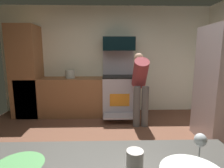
# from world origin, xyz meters

# --- Properties ---
(ground_plane) EXTENTS (5.20, 4.80, 0.02)m
(ground_plane) POSITION_xyz_m (0.00, 0.00, -0.01)
(ground_plane) COLOR brown
(wall_back) EXTENTS (5.20, 0.12, 2.60)m
(wall_back) POSITION_xyz_m (0.00, 2.34, 1.30)
(wall_back) COLOR silver
(wall_back) RESTS_ON ground
(lower_cabinet_run) EXTENTS (2.40, 0.60, 0.90)m
(lower_cabinet_run) POSITION_xyz_m (-0.90, 1.98, 0.45)
(lower_cabinet_run) COLOR #945F3A
(lower_cabinet_run) RESTS_ON ground
(cabinet_column) EXTENTS (0.60, 0.60, 2.10)m
(cabinet_column) POSITION_xyz_m (-1.90, 1.98, 1.05)
(cabinet_column) COLOR #945F3A
(cabinet_column) RESTS_ON ground
(oven_range) EXTENTS (0.76, 1.00, 1.54)m
(oven_range) POSITION_xyz_m (0.25, 1.97, 0.51)
(oven_range) COLOR #B9B4BF
(oven_range) RESTS_ON ground
(microwave) EXTENTS (0.74, 0.38, 0.31)m
(microwave) POSITION_xyz_m (0.25, 2.06, 1.69)
(microwave) COLOR black
(microwave) RESTS_ON oven_range
(person_cook) EXTENTS (0.31, 0.61, 1.49)m
(person_cook) POSITION_xyz_m (0.66, 1.37, 0.88)
(person_cook) COLOR #5B5B5B
(person_cook) RESTS_ON ground
(wine_glass_mid) EXTENTS (0.07, 0.07, 0.17)m
(wine_glass_mid) POSITION_xyz_m (0.48, -1.35, 1.02)
(wine_glass_mid) COLOR silver
(wine_glass_mid) RESTS_ON counter_island
(mug_tea) EXTENTS (0.09, 0.09, 0.10)m
(mug_tea) POSITION_xyz_m (0.12, -1.40, 0.95)
(mug_tea) COLOR silver
(mug_tea) RESTS_ON counter_island
(stock_pot) EXTENTS (0.22, 0.22, 0.19)m
(stock_pot) POSITION_xyz_m (-0.89, 1.98, 0.99)
(stock_pot) COLOR #B8BEB5
(stock_pot) RESTS_ON lower_cabinet_run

